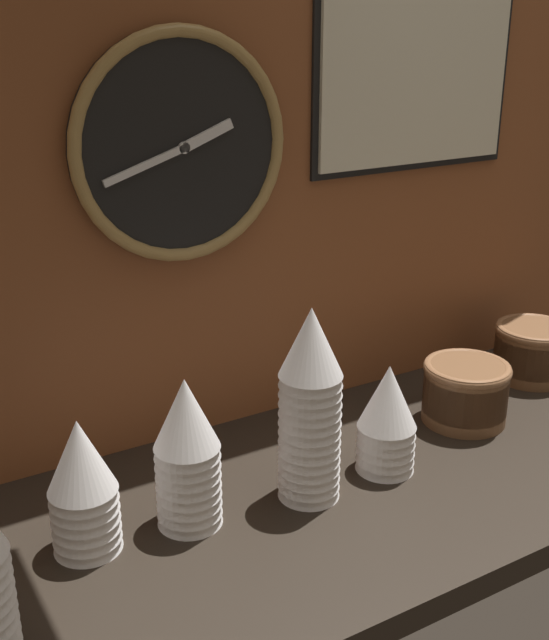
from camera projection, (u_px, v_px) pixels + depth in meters
name	position (u px, v px, depth m)	size (l,w,h in m)	color
ground_plane	(350.00, 486.00, 1.25)	(1.60, 0.56, 0.04)	black
wall_tiled_back	(263.00, 110.00, 1.26)	(1.60, 0.03, 1.05)	brown
cup_stack_left	(83.00, 486.00, 1.04)	(0.09, 0.09, 0.19)	white
cup_stack_center_right	(387.00, 418.00, 1.23)	(0.09, 0.09, 0.18)	white
cup_stack_center_left	(187.00, 453.00, 1.09)	(0.09, 0.09, 0.22)	white
cup_stack_center	(310.00, 405.00, 1.14)	(0.09, 0.09, 0.30)	white
bowl_stack_right	(465.00, 391.00, 1.39)	(0.15, 0.15, 0.11)	brown
bowl_stack_far_right	(533.00, 350.00, 1.55)	(0.15, 0.15, 0.11)	brown
wall_clock	(181.00, 147.00, 1.18)	(0.35, 0.03, 0.35)	black
menu_board	(419.00, 41.00, 1.35)	(0.42, 0.01, 0.43)	black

